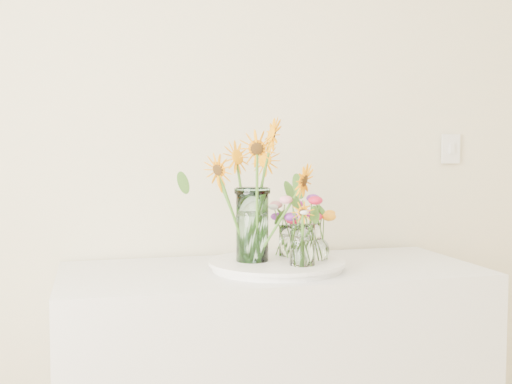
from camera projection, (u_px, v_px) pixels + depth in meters
tray at (277, 266)px, 2.13m from camera, size 0.43×0.43×0.02m
mason_jar at (252, 225)px, 2.11m from camera, size 0.13×0.13×0.25m
sunflower_bouquet at (252, 190)px, 2.10m from camera, size 0.79×0.79×0.48m
small_vase_a at (302, 245)px, 2.04m from camera, size 0.10×0.10×0.14m
wildflower_posy_a at (302, 231)px, 2.04m from camera, size 0.18×0.18×0.23m
small_vase_b at (316, 242)px, 2.14m from camera, size 0.10×0.10×0.13m
wildflower_posy_b at (316, 229)px, 2.14m from camera, size 0.20×0.20×0.22m
small_vase_c at (288, 241)px, 2.22m from camera, size 0.07×0.07×0.11m
wildflower_posy_c at (288, 228)px, 2.22m from camera, size 0.20×0.20×0.20m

